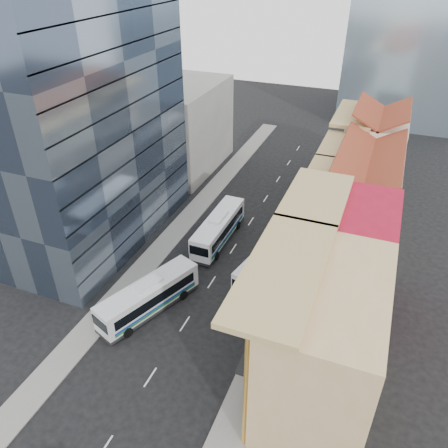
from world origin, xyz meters
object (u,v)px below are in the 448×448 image
at_px(bus_left_far, 218,228).
at_px(bus_left_near, 149,296).
at_px(shophouse_tan, 324,343).
at_px(office_tower, 87,125).
at_px(bus_right, 268,261).

bearing_deg(bus_left_far, bus_left_near, -96.73).
distance_m(shophouse_tan, bus_left_near, 19.05).
bearing_deg(bus_left_far, shophouse_tan, -47.16).
height_order(shophouse_tan, office_tower, office_tower).
height_order(office_tower, bus_right, office_tower).
xyz_separation_m(shophouse_tan, bus_left_near, (-18.27, 3.50, -4.11)).
height_order(shophouse_tan, bus_left_far, shophouse_tan).
height_order(office_tower, bus_left_near, office_tower).
bearing_deg(shophouse_tan, office_tower, 155.70).
distance_m(shophouse_tan, bus_right, 16.66).
distance_m(office_tower, bus_left_far, 19.99).
relative_size(shophouse_tan, office_tower, 0.47).
xyz_separation_m(shophouse_tan, bus_right, (-8.50, 13.72, -4.12)).
bearing_deg(shophouse_tan, bus_left_near, 169.16).
bearing_deg(bus_left_far, office_tower, -164.05).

